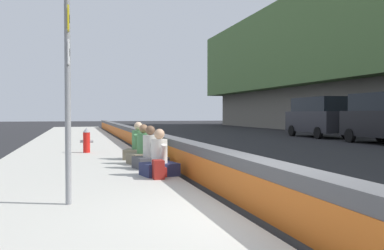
{
  "coord_description": "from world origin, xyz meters",
  "views": [
    {
      "loc": [
        -5.28,
        2.61,
        1.53
      ],
      "look_at": [
        6.44,
        -0.6,
        1.2
      ],
      "focal_mm": 39.51,
      "sensor_mm": 36.0,
      "label": 1
    }
  ],
  "objects_px": {
    "fire_hydrant": "(87,140)",
    "parked_car_fourth": "(318,116)",
    "seated_person_far": "(138,148)",
    "seated_person_foreground": "(159,161)",
    "route_sign_post": "(68,67)",
    "seated_person_rear": "(144,151)",
    "backpack": "(159,170)",
    "seated_person_middle": "(150,155)"
  },
  "relations": [
    {
      "from": "route_sign_post",
      "to": "backpack",
      "type": "relative_size",
      "value": 9.0
    },
    {
      "from": "route_sign_post",
      "to": "seated_person_middle",
      "type": "distance_m",
      "value": 4.67
    },
    {
      "from": "seated_person_foreground",
      "to": "seated_person_far",
      "type": "bearing_deg",
      "value": -0.31
    },
    {
      "from": "seated_person_foreground",
      "to": "seated_person_rear",
      "type": "distance_m",
      "value": 2.26
    },
    {
      "from": "fire_hydrant",
      "to": "seated_person_rear",
      "type": "distance_m",
      "value": 4.09
    },
    {
      "from": "seated_person_far",
      "to": "seated_person_foreground",
      "type": "bearing_deg",
      "value": 179.69
    },
    {
      "from": "seated_person_foreground",
      "to": "fire_hydrant",
      "type": "bearing_deg",
      "value": 13.38
    },
    {
      "from": "seated_person_foreground",
      "to": "seated_person_rear",
      "type": "bearing_deg",
      "value": 0.12
    },
    {
      "from": "seated_person_middle",
      "to": "seated_person_rear",
      "type": "bearing_deg",
      "value": 1.06
    },
    {
      "from": "fire_hydrant",
      "to": "parked_car_fourth",
      "type": "bearing_deg",
      "value": -59.6
    },
    {
      "from": "seated_person_foreground",
      "to": "parked_car_fourth",
      "type": "bearing_deg",
      "value": -41.89
    },
    {
      "from": "seated_person_foreground",
      "to": "route_sign_post",
      "type": "bearing_deg",
      "value": 143.72
    },
    {
      "from": "seated_person_rear",
      "to": "seated_person_far",
      "type": "relative_size",
      "value": 0.96
    },
    {
      "from": "fire_hydrant",
      "to": "seated_person_foreground",
      "type": "relative_size",
      "value": 0.84
    },
    {
      "from": "fire_hydrant",
      "to": "seated_person_rear",
      "type": "xyz_separation_m",
      "value": [
        -3.83,
        -1.44,
        -0.11
      ]
    },
    {
      "from": "route_sign_post",
      "to": "seated_person_far",
      "type": "xyz_separation_m",
      "value": [
        6.06,
        -1.92,
        -1.74
      ]
    },
    {
      "from": "seated_person_middle",
      "to": "parked_car_fourth",
      "type": "xyz_separation_m",
      "value": [
        13.36,
        -13.12,
        0.88
      ]
    },
    {
      "from": "seated_person_foreground",
      "to": "backpack",
      "type": "height_order",
      "value": "seated_person_foreground"
    },
    {
      "from": "fire_hydrant",
      "to": "parked_car_fourth",
      "type": "xyz_separation_m",
      "value": [
        8.56,
        -14.58,
        0.77
      ]
    },
    {
      "from": "route_sign_post",
      "to": "fire_hydrant",
      "type": "relative_size",
      "value": 4.09
    },
    {
      "from": "seated_person_rear",
      "to": "seated_person_far",
      "type": "distance_m",
      "value": 1.21
    },
    {
      "from": "fire_hydrant",
      "to": "seated_person_rear",
      "type": "height_order",
      "value": "seated_person_rear"
    },
    {
      "from": "fire_hydrant",
      "to": "seated_person_far",
      "type": "bearing_deg",
      "value": -150.77
    },
    {
      "from": "fire_hydrant",
      "to": "parked_car_fourth",
      "type": "relative_size",
      "value": 0.17
    },
    {
      "from": "seated_person_middle",
      "to": "parked_car_fourth",
      "type": "bearing_deg",
      "value": -44.49
    },
    {
      "from": "seated_person_middle",
      "to": "backpack",
      "type": "height_order",
      "value": "seated_person_middle"
    },
    {
      "from": "parked_car_fourth",
      "to": "seated_person_rear",
      "type": "bearing_deg",
      "value": 133.31
    },
    {
      "from": "seated_person_rear",
      "to": "seated_person_far",
      "type": "bearing_deg",
      "value": -1.1
    },
    {
      "from": "fire_hydrant",
      "to": "seated_person_foreground",
      "type": "distance_m",
      "value": 6.26
    },
    {
      "from": "seated_person_foreground",
      "to": "backpack",
      "type": "distance_m",
      "value": 0.51
    },
    {
      "from": "parked_car_fourth",
      "to": "seated_person_foreground",
      "type": "bearing_deg",
      "value": 138.11
    },
    {
      "from": "seated_person_middle",
      "to": "seated_person_rear",
      "type": "height_order",
      "value": "seated_person_rear"
    },
    {
      "from": "seated_person_middle",
      "to": "parked_car_fourth",
      "type": "height_order",
      "value": "parked_car_fourth"
    },
    {
      "from": "route_sign_post",
      "to": "parked_car_fourth",
      "type": "relative_size",
      "value": 0.7
    },
    {
      "from": "backpack",
      "to": "parked_car_fourth",
      "type": "height_order",
      "value": "parked_car_fourth"
    },
    {
      "from": "backpack",
      "to": "route_sign_post",
      "type": "bearing_deg",
      "value": 139.59
    },
    {
      "from": "seated_person_middle",
      "to": "seated_person_far",
      "type": "height_order",
      "value": "seated_person_far"
    },
    {
      "from": "seated_person_far",
      "to": "parked_car_fourth",
      "type": "distance_m",
      "value": 17.26
    },
    {
      "from": "seated_person_far",
      "to": "backpack",
      "type": "relative_size",
      "value": 2.83
    },
    {
      "from": "route_sign_post",
      "to": "seated_person_middle",
      "type": "bearing_deg",
      "value": -26.29
    },
    {
      "from": "seated_person_foreground",
      "to": "seated_person_far",
      "type": "relative_size",
      "value": 0.92
    },
    {
      "from": "seated_person_rear",
      "to": "backpack",
      "type": "distance_m",
      "value": 2.75
    }
  ]
}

